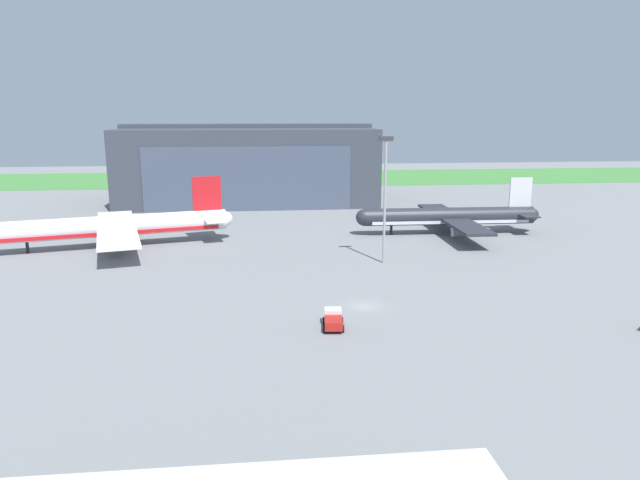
% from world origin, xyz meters
% --- Properties ---
extents(ground_plane, '(440.00, 440.00, 0.00)m').
position_xyz_m(ground_plane, '(0.00, 0.00, 0.00)').
color(ground_plane, slate).
extents(grass_field_strip, '(440.00, 56.00, 0.08)m').
position_xyz_m(grass_field_strip, '(0.00, 157.43, 0.04)').
color(grass_field_strip, '#41813B').
rests_on(grass_field_strip, ground_plane).
extents(maintenance_hangar, '(72.32, 39.53, 22.63)m').
position_xyz_m(maintenance_hangar, '(-16.85, 99.72, 10.85)').
color(maintenance_hangar, '#383D47').
rests_on(maintenance_hangar, ground_plane).
extents(airliner_far_left, '(46.81, 38.58, 13.22)m').
position_xyz_m(airliner_far_left, '(-42.74, 40.28, 4.05)').
color(airliner_far_left, silver).
rests_on(airliner_far_left, ground_plane).
extents(airliner_far_right, '(40.61, 36.19, 12.12)m').
position_xyz_m(airliner_far_right, '(27.06, 45.78, 3.73)').
color(airliner_far_right, '#282B33').
rests_on(airliner_far_right, ground_plane).
extents(ops_van, '(2.92, 4.89, 1.98)m').
position_xyz_m(ops_van, '(-5.21, -7.40, 1.04)').
color(ops_van, silver).
rests_on(ops_van, ground_plane).
extents(apron_light_mast, '(2.40, 0.50, 22.01)m').
position_xyz_m(apron_light_mast, '(7.59, 22.69, 12.69)').
color(apron_light_mast, '#99999E').
rests_on(apron_light_mast, ground_plane).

